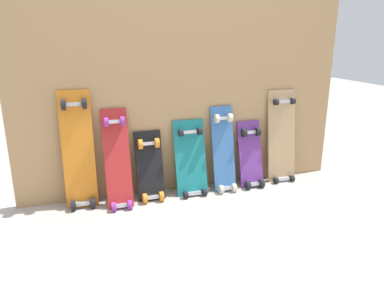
{
  "coord_description": "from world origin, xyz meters",
  "views": [
    {
      "loc": [
        -0.75,
        -2.45,
        1.13
      ],
      "look_at": [
        0.0,
        -0.07,
        0.38
      ],
      "focal_mm": 34.23,
      "sensor_mm": 36.0,
      "label": 1
    }
  ],
  "objects_px": {
    "skateboard_orange": "(79,155)",
    "skateboard_black": "(150,170)",
    "skateboard_purple": "(251,158)",
    "skateboard_red": "(118,164)",
    "skateboard_natural": "(282,141)",
    "skateboard_teal": "(191,163)",
    "skateboard_blue": "(224,153)"
  },
  "relations": [
    {
      "from": "skateboard_orange",
      "to": "skateboard_black",
      "type": "relative_size",
      "value": 1.56
    },
    {
      "from": "skateboard_purple",
      "to": "skateboard_red",
      "type": "bearing_deg",
      "value": -178.32
    },
    {
      "from": "skateboard_black",
      "to": "skateboard_purple",
      "type": "bearing_deg",
      "value": 0.2
    },
    {
      "from": "skateboard_orange",
      "to": "skateboard_red",
      "type": "xyz_separation_m",
      "value": [
        0.25,
        -0.05,
        -0.07
      ]
    },
    {
      "from": "skateboard_black",
      "to": "skateboard_natural",
      "type": "distance_m",
      "value": 1.07
    },
    {
      "from": "skateboard_teal",
      "to": "skateboard_purple",
      "type": "xyz_separation_m",
      "value": [
        0.48,
        0.0,
        -0.02
      ]
    },
    {
      "from": "skateboard_orange",
      "to": "skateboard_red",
      "type": "distance_m",
      "value": 0.26
    },
    {
      "from": "skateboard_black",
      "to": "skateboard_red",
      "type": "bearing_deg",
      "value": -173.21
    },
    {
      "from": "skateboard_blue",
      "to": "skateboard_natural",
      "type": "bearing_deg",
      "value": 3.65
    },
    {
      "from": "skateboard_black",
      "to": "skateboard_teal",
      "type": "xyz_separation_m",
      "value": [
        0.31,
        0.0,
        0.02
      ]
    },
    {
      "from": "skateboard_natural",
      "to": "skateboard_blue",
      "type": "bearing_deg",
      "value": -176.35
    },
    {
      "from": "skateboard_red",
      "to": "skateboard_blue",
      "type": "relative_size",
      "value": 1.04
    },
    {
      "from": "skateboard_teal",
      "to": "skateboard_blue",
      "type": "distance_m",
      "value": 0.26
    },
    {
      "from": "skateboard_teal",
      "to": "skateboard_black",
      "type": "bearing_deg",
      "value": -179.77
    },
    {
      "from": "skateboard_purple",
      "to": "skateboard_black",
      "type": "bearing_deg",
      "value": -179.8
    },
    {
      "from": "skateboard_purple",
      "to": "skateboard_teal",
      "type": "bearing_deg",
      "value": -179.81
    },
    {
      "from": "skateboard_blue",
      "to": "skateboard_orange",
      "type": "bearing_deg",
      "value": 178.53
    },
    {
      "from": "skateboard_purple",
      "to": "skateboard_natural",
      "type": "relative_size",
      "value": 0.71
    },
    {
      "from": "skateboard_red",
      "to": "skateboard_black",
      "type": "xyz_separation_m",
      "value": [
        0.23,
        0.03,
        -0.08
      ]
    },
    {
      "from": "skateboard_blue",
      "to": "skateboard_natural",
      "type": "height_order",
      "value": "skateboard_natural"
    },
    {
      "from": "skateboard_blue",
      "to": "skateboard_teal",
      "type": "bearing_deg",
      "value": -180.0
    },
    {
      "from": "skateboard_red",
      "to": "skateboard_teal",
      "type": "height_order",
      "value": "skateboard_red"
    },
    {
      "from": "skateboard_red",
      "to": "skateboard_black",
      "type": "bearing_deg",
      "value": 6.79
    },
    {
      "from": "skateboard_orange",
      "to": "skateboard_red",
      "type": "bearing_deg",
      "value": -12.49
    },
    {
      "from": "skateboard_orange",
      "to": "skateboard_black",
      "type": "distance_m",
      "value": 0.5
    },
    {
      "from": "skateboard_black",
      "to": "skateboard_natural",
      "type": "bearing_deg",
      "value": 1.8
    },
    {
      "from": "skateboard_purple",
      "to": "skateboard_blue",
      "type": "bearing_deg",
      "value": -179.6
    },
    {
      "from": "skateboard_teal",
      "to": "skateboard_natural",
      "type": "relative_size",
      "value": 0.77
    },
    {
      "from": "skateboard_orange",
      "to": "skateboard_blue",
      "type": "relative_size",
      "value": 1.23
    },
    {
      "from": "skateboard_red",
      "to": "skateboard_blue",
      "type": "height_order",
      "value": "skateboard_red"
    },
    {
      "from": "skateboard_natural",
      "to": "skateboard_orange",
      "type": "bearing_deg",
      "value": -179.79
    },
    {
      "from": "skateboard_blue",
      "to": "skateboard_purple",
      "type": "relative_size",
      "value": 1.22
    }
  ]
}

